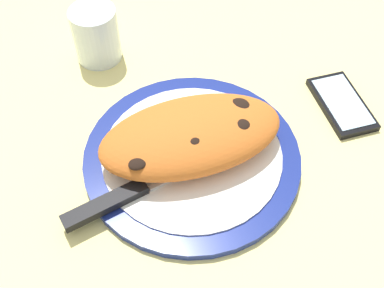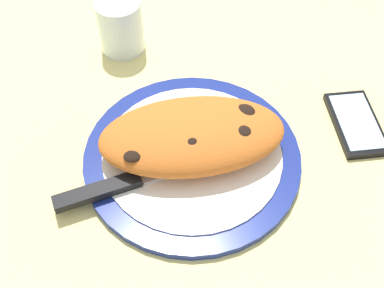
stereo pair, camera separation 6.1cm
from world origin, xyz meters
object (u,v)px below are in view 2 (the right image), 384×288
at_px(plate, 192,157).
at_px(fork, 191,113).
at_px(smartphone, 356,123).
at_px(calzone, 190,135).
at_px(water_glass, 121,29).
at_px(knife, 121,184).

xyz_separation_m(plate, fork, (0.00, -0.07, 0.01)).
height_order(fork, smartphone, fork).
xyz_separation_m(calzone, smartphone, (-0.23, -0.05, -0.04)).
bearing_deg(water_glass, smartphone, 154.08).
height_order(knife, water_glass, water_glass).
bearing_deg(water_glass, fork, 124.86).
bearing_deg(fork, calzone, 89.72).
bearing_deg(smartphone, calzone, 12.63).
height_order(calzone, knife, calzone).
height_order(smartphone, water_glass, water_glass).
bearing_deg(plate, smartphone, -165.53).
distance_m(fork, water_glass, 0.19).
distance_m(plate, knife, 0.10).
bearing_deg(calzone, smartphone, -167.37).
xyz_separation_m(plate, water_glass, (0.11, -0.22, 0.03)).
relative_size(fork, smartphone, 1.33).
bearing_deg(calzone, water_glass, -63.43).
bearing_deg(calzone, plate, 106.31).
bearing_deg(smartphone, fork, -2.22).
bearing_deg(plate, knife, 30.32).
bearing_deg(knife, fork, -125.62).
bearing_deg(water_glass, knife, 94.88).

